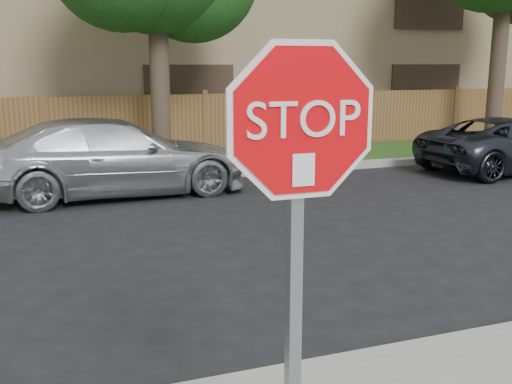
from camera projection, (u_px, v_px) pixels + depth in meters
name	position (u px, v px, depth m)	size (l,w,h in m)	color
far_curb	(52.00, 185.00, 11.67)	(70.00, 0.30, 0.15)	gray
grass_strip	(50.00, 171.00, 13.18)	(70.00, 3.00, 0.12)	#1E4714
fence	(45.00, 130.00, 14.50)	(70.00, 0.12, 1.60)	brown
apartment_building	(35.00, 27.00, 19.05)	(35.20, 9.20, 7.20)	#867953
stop_sign	(299.00, 190.00, 2.77)	(1.01, 0.13, 2.55)	gray
sedan_right	(114.00, 157.00, 10.98)	(1.99, 4.89, 1.42)	#B1B5B9
sedan_far_right	(512.00, 144.00, 13.45)	(2.01, 4.35, 1.21)	#2B303A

